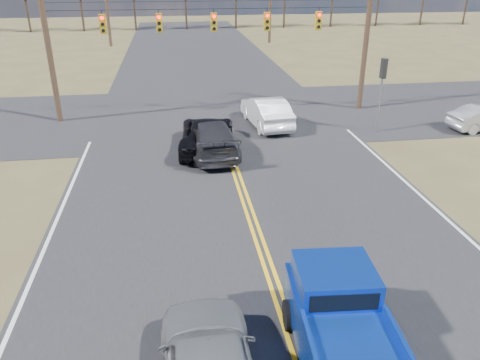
{
  "coord_description": "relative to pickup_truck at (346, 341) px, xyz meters",
  "views": [
    {
      "loc": [
        -2.49,
        -9.15,
        8.14
      ],
      "look_at": [
        -0.4,
        5.18,
        1.5
      ],
      "focal_mm": 35.0,
      "sensor_mm": 36.0,
      "label": 1
    }
  ],
  "objects": [
    {
      "name": "road_main",
      "position": [
        -0.81,
        12.02,
        -0.96
      ],
      "size": [
        14.0,
        120.0,
        0.02
      ],
      "primitive_type": "cube",
      "color": "#28282B",
      "rests_on": "ground"
    },
    {
      "name": "white_car_queue",
      "position": [
        1.76,
        17.52,
        -0.14
      ],
      "size": [
        2.23,
        5.09,
        1.62
      ],
      "primitive_type": "imported",
      "rotation": [
        0.0,
        0.0,
        3.25
      ],
      "color": "white",
      "rests_on": "ground"
    },
    {
      "name": "road_cross",
      "position": [
        -0.81,
        20.02,
        -0.96
      ],
      "size": [
        120.0,
        12.0,
        0.02
      ],
      "primitive_type": "cube",
      "color": "#28282B",
      "rests_on": "ground"
    },
    {
      "name": "pickup_truck",
      "position": [
        0.0,
        0.0,
        0.0
      ],
      "size": [
        2.41,
        5.38,
        1.97
      ],
      "rotation": [
        0.0,
        0.0,
        -0.07
      ],
      "color": "black",
      "rests_on": "ground"
    },
    {
      "name": "black_suv",
      "position": [
        -1.78,
        14.31,
        -0.21
      ],
      "size": [
        3.01,
        5.61,
        1.5
      ],
      "primitive_type": "imported",
      "rotation": [
        0.0,
        0.0,
        3.04
      ],
      "color": "black",
      "rests_on": "ground"
    },
    {
      "name": "utility_poles",
      "position": [
        -0.81,
        19.02,
        4.27
      ],
      "size": [
        19.6,
        58.32,
        10.0
      ],
      "color": "#473323",
      "rests_on": "ground"
    },
    {
      "name": "dgrey_car_queue",
      "position": [
        -1.61,
        13.7,
        -0.18
      ],
      "size": [
        2.4,
        5.44,
        1.55
      ],
      "primitive_type": "imported",
      "rotation": [
        0.0,
        0.0,
        3.18
      ],
      "color": "#2E2E32",
      "rests_on": "ground"
    },
    {
      "name": "ground",
      "position": [
        -0.81,
        2.02,
        -0.96
      ],
      "size": [
        160.0,
        160.0,
        0.0
      ],
      "primitive_type": "plane",
      "color": "brown",
      "rests_on": "ground"
    },
    {
      "name": "treeline",
      "position": [
        -0.81,
        28.98,
        4.75
      ],
      "size": [
        87.0,
        117.8,
        7.4
      ],
      "color": "#33261C",
      "rests_on": "ground"
    },
    {
      "name": "signal_gantry",
      "position": [
        -0.31,
        19.8,
        4.11
      ],
      "size": [
        19.6,
        4.83,
        10.0
      ],
      "color": "#473323",
      "rests_on": "ground"
    }
  ]
}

